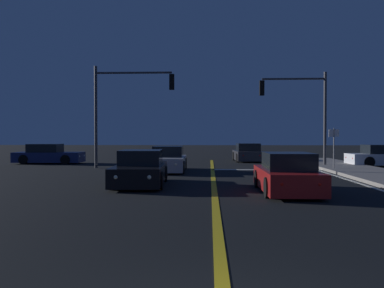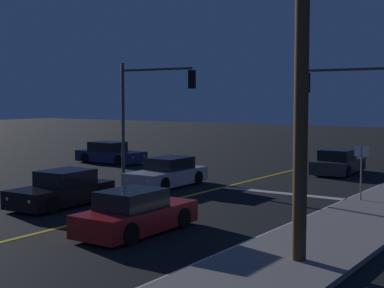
{
  "view_description": "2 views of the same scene",
  "coord_description": "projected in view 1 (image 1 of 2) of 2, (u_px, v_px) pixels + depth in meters",
  "views": [
    {
      "loc": [
        -0.16,
        -3.36,
        1.89
      ],
      "look_at": [
        -0.96,
        15.27,
        1.52
      ],
      "focal_mm": 38.36,
      "sensor_mm": 36.0,
      "label": 1
    },
    {
      "loc": [
        13.49,
        -2.91,
        4.08
      ],
      "look_at": [
        -0.7,
        17.98,
        2.08
      ],
      "focal_mm": 53.61,
      "sensor_mm": 36.0,
      "label": 2
    }
  ],
  "objects": [
    {
      "name": "car_lead_oncoming_black",
      "position": [
        140.0,
        170.0,
        15.74
      ],
      "size": [
        2.05,
        4.35,
        1.34
      ],
      "rotation": [
        0.0,
        0.0,
        3.19
      ],
      "color": "black",
      "rests_on": "ground"
    },
    {
      "name": "stop_bar",
      "position": [
        267.0,
        170.0,
        22.75
      ],
      "size": [
        6.03,
        0.5,
        0.01
      ],
      "primitive_type": "cube",
      "color": "silver",
      "rests_on": "ground"
    },
    {
      "name": "car_side_waiting_silver",
      "position": [
        168.0,
        160.0,
        21.87
      ],
      "size": [
        1.94,
        4.48,
        1.34
      ],
      "rotation": [
        0.0,
        0.0,
        3.16
      ],
      "color": "#B2B5BA",
      "rests_on": "ground"
    },
    {
      "name": "car_distant_tail_navy",
      "position": [
        48.0,
        155.0,
        27.94
      ],
      "size": [
        4.58,
        1.96,
        1.34
      ],
      "rotation": [
        0.0,
        0.0,
        -1.55
      ],
      "color": "navy",
      "rests_on": "ground"
    },
    {
      "name": "car_far_approaching_charcoal",
      "position": [
        248.0,
        153.0,
        30.42
      ],
      "size": [
        2.09,
        4.24,
        1.34
      ],
      "rotation": [
        0.0,
        0.0,
        0.04
      ],
      "color": "#2D2D33",
      "rests_on": "ground"
    },
    {
      "name": "car_mid_block_red",
      "position": [
        287.0,
        175.0,
        13.61
      ],
      "size": [
        1.83,
        4.23,
        1.34
      ],
      "rotation": [
        0.0,
        0.0,
        0.01
      ],
      "color": "maroon",
      "rests_on": "ground"
    },
    {
      "name": "lane_line_center",
      "position": [
        214.0,
        191.0,
        13.89
      ],
      "size": [
        0.2,
        35.72,
        0.01
      ],
      "primitive_type": "cube",
      "color": "gold",
      "rests_on": "ground"
    },
    {
      "name": "street_sign_corner",
      "position": [
        334.0,
        142.0,
        22.07
      ],
      "size": [
        0.56,
        0.07,
        2.29
      ],
      "color": "slate",
      "rests_on": "ground"
    },
    {
      "name": "traffic_signal_far_left",
      "position": [
        124.0,
        99.0,
        23.92
      ],
      "size": [
        4.71,
        0.28,
        5.97
      ],
      "color": "#38383D",
      "rests_on": "ground"
    },
    {
      "name": "traffic_signal_near_right",
      "position": [
        301.0,
        104.0,
        24.87
      ],
      "size": [
        4.04,
        0.28,
        5.76
      ],
      "rotation": [
        0.0,
        0.0,
        3.14
      ],
      "color": "#38383D",
      "rests_on": "ground"
    }
  ]
}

